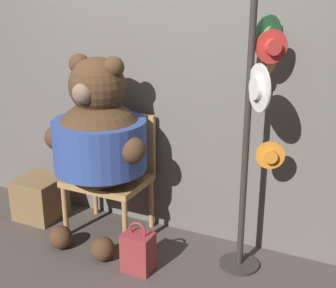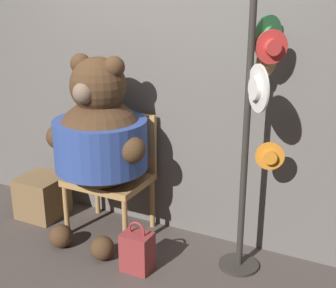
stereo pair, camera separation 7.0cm
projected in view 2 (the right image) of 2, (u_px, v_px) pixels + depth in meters
The scene contains 7 objects.
ground_plane at pixel (123, 260), 3.36m from camera, with size 14.00×14.00×0.00m, color #4C423D.
wall_back at pixel (164, 56), 3.46m from camera, with size 8.00×0.10×2.75m.
chair at pixel (114, 167), 3.67m from camera, with size 0.60×0.47×0.94m.
teddy_bear at pixel (100, 138), 3.44m from camera, with size 0.84×0.74×1.41m.
hat_display_rack at pixel (256, 120), 2.94m from camera, with size 0.38×0.50×1.82m.
handbag_on_ground at pixel (137, 251), 3.20m from camera, with size 0.20×0.16×0.37m.
wooden_crate at pixel (42, 196), 3.96m from camera, with size 0.35×0.35×0.35m.
Camera 2 is at (1.61, -2.45, 1.88)m, focal length 50.00 mm.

